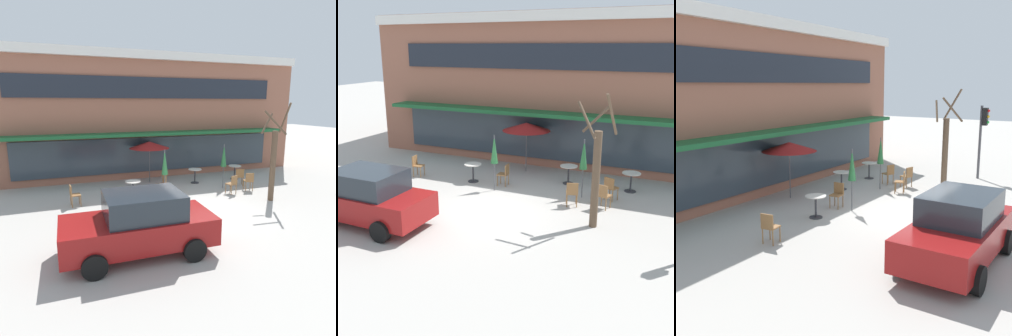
# 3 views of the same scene
# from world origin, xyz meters

# --- Properties ---
(ground_plane) EXTENTS (80.00, 80.00, 0.00)m
(ground_plane) POSITION_xyz_m (0.00, 0.00, 0.00)
(ground_plane) COLOR #ADA8A0
(building_facade) EXTENTS (18.27, 9.10, 6.89)m
(building_facade) POSITION_xyz_m (0.00, 9.96, 3.44)
(building_facade) COLOR #935B47
(building_facade) RESTS_ON ground
(cafe_table_near_wall) EXTENTS (0.70, 0.70, 0.76)m
(cafe_table_near_wall) POSITION_xyz_m (1.71, 4.04, 0.52)
(cafe_table_near_wall) COLOR #333338
(cafe_table_near_wall) RESTS_ON ground
(cafe_table_streetside) EXTENTS (0.70, 0.70, 0.76)m
(cafe_table_streetside) POSITION_xyz_m (4.16, 4.10, 0.52)
(cafe_table_streetside) COLOR #333338
(cafe_table_streetside) RESTS_ON ground
(cafe_table_by_tree) EXTENTS (0.70, 0.70, 0.76)m
(cafe_table_by_tree) POSITION_xyz_m (-1.95, 2.65, 0.52)
(cafe_table_by_tree) COLOR #333338
(cafe_table_by_tree) RESTS_ON ground
(patio_umbrella_green_folded) EXTENTS (0.28, 0.28, 2.20)m
(patio_umbrella_green_folded) POSITION_xyz_m (-0.66, 2.04, 1.63)
(patio_umbrella_green_folded) COLOR #4C4C51
(patio_umbrella_green_folded) RESTS_ON ground
(patio_umbrella_cream_folded) EXTENTS (2.10, 2.10, 2.20)m
(patio_umbrella_cream_folded) POSITION_xyz_m (-0.53, 4.95, 2.02)
(patio_umbrella_cream_folded) COLOR #4C4C51
(patio_umbrella_cream_folded) RESTS_ON ground
(patio_umbrella_corner_open) EXTENTS (0.28, 0.28, 2.20)m
(patio_umbrella_corner_open) POSITION_xyz_m (2.63, 2.70, 1.63)
(patio_umbrella_corner_open) COLOR #4C4C51
(patio_umbrella_corner_open) RESTS_ON ground
(cafe_chair_0) EXTENTS (0.45, 0.45, 0.89)m
(cafe_chair_0) POSITION_xyz_m (-4.51, 2.33, 0.53)
(cafe_chair_0) COLOR olive
(cafe_chair_0) RESTS_ON ground
(cafe_chair_1) EXTENTS (0.51, 0.51, 0.89)m
(cafe_chair_1) POSITION_xyz_m (2.54, 1.67, 0.53)
(cafe_chair_1) COLOR olive
(cafe_chair_1) RESTS_ON ground
(cafe_chair_2) EXTENTS (0.49, 0.49, 0.89)m
(cafe_chair_2) POSITION_xyz_m (3.57, 1.88, 0.53)
(cafe_chair_2) COLOR olive
(cafe_chair_2) RESTS_ON ground
(cafe_chair_3) EXTENTS (0.52, 0.52, 0.89)m
(cafe_chair_3) POSITION_xyz_m (3.64, 2.79, 0.53)
(cafe_chair_3) COLOR olive
(cafe_chair_3) RESTS_ON ground
(cafe_chair_4) EXTENTS (0.42, 0.42, 0.89)m
(cafe_chair_4) POSITION_xyz_m (-0.54, 2.73, 0.53)
(cafe_chair_4) COLOR olive
(cafe_chair_4) RESTS_ON ground
(parked_sedan) EXTENTS (4.21, 2.04, 1.76)m
(parked_sedan) POSITION_xyz_m (-2.90, -2.42, 0.88)
(parked_sedan) COLOR maroon
(parked_sedan) RESTS_ON ground
(street_tree) EXTENTS (1.17, 1.24, 4.18)m
(street_tree) POSITION_xyz_m (3.62, 0.29, 1.75)
(street_tree) COLOR brown
(street_tree) RESTS_ON ground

